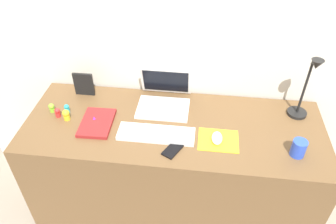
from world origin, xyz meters
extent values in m
plane|color=gray|center=(0.00, 0.00, 0.00)|extent=(6.00, 6.00, 0.00)
cube|color=silver|center=(0.00, 0.35, 0.81)|extent=(2.87, 0.05, 1.61)
cube|color=brown|center=(0.00, 0.00, 0.37)|extent=(1.67, 0.63, 0.74)
cube|color=white|center=(-0.08, 0.13, 0.75)|extent=(0.30, 0.21, 0.01)
cube|color=white|center=(-0.08, 0.26, 0.85)|extent=(0.30, 0.07, 0.19)
cube|color=black|center=(-0.08, 0.26, 0.85)|extent=(0.27, 0.05, 0.17)
cube|color=white|center=(-0.08, -0.09, 0.75)|extent=(0.41, 0.13, 0.02)
cube|color=yellow|center=(0.25, -0.09, 0.74)|extent=(0.21, 0.17, 0.00)
ellipsoid|color=white|center=(0.24, -0.10, 0.76)|extent=(0.06, 0.10, 0.03)
cube|color=black|center=(0.02, -0.19, 0.74)|extent=(0.12, 0.14, 0.01)
cylinder|color=black|center=(0.69, 0.18, 0.75)|extent=(0.11, 0.11, 0.02)
cylinder|color=black|center=(0.69, 0.18, 0.92)|extent=(0.01, 0.01, 0.33)
cylinder|color=black|center=(0.69, 0.15, 1.10)|extent=(0.01, 0.09, 0.07)
cone|color=black|center=(0.69, 0.12, 1.11)|extent=(0.06, 0.06, 0.05)
cube|color=maroon|center=(-0.42, -0.05, 0.75)|extent=(0.18, 0.25, 0.02)
cube|color=black|center=(-0.57, 0.22, 0.81)|extent=(0.12, 0.02, 0.15)
cylinder|color=blue|center=(0.64, -0.15, 0.79)|extent=(0.07, 0.07, 0.09)
cone|color=purple|center=(-0.44, -0.03, 0.76)|extent=(0.03, 0.03, 0.04)
cylinder|color=#28B7CC|center=(-0.62, 0.03, 0.76)|extent=(0.03, 0.03, 0.03)
sphere|color=#28B7CC|center=(-0.62, 0.03, 0.78)|extent=(0.03, 0.03, 0.03)
cylinder|color=red|center=(-0.66, -0.01, 0.75)|extent=(0.03, 0.03, 0.03)
sphere|color=red|center=(-0.66, -0.01, 0.78)|extent=(0.03, 0.03, 0.03)
cylinder|color=#8CDB33|center=(-0.71, 0.03, 0.75)|extent=(0.03, 0.03, 0.02)
sphere|color=#8CDB33|center=(-0.71, 0.03, 0.78)|extent=(0.03, 0.03, 0.03)
cylinder|color=yellow|center=(-0.60, -0.03, 0.75)|extent=(0.04, 0.04, 0.03)
sphere|color=yellow|center=(-0.60, -0.03, 0.79)|extent=(0.04, 0.04, 0.04)
camera|label=1|loc=(0.14, -1.36, 1.96)|focal=35.29mm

